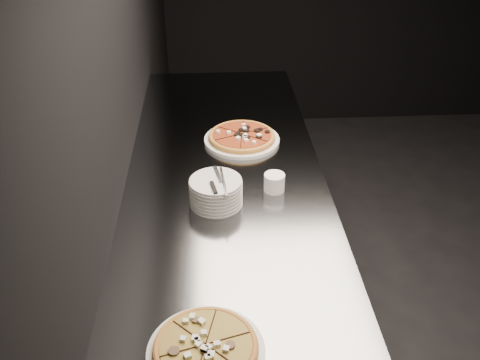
{
  "coord_description": "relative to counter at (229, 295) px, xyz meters",
  "views": [
    {
      "loc": [
        -2.18,
        -1.55,
        1.98
      ],
      "look_at": [
        -2.08,
        0.08,
        0.95
      ],
      "focal_mm": 40.0,
      "sensor_mm": 36.0,
      "label": 1
    }
  ],
  "objects": [
    {
      "name": "wall_left",
      "position": [
        -0.37,
        0.0,
        0.94
      ],
      "size": [
        0.02,
        5.0,
        2.8
      ],
      "primitive_type": "cube",
      "color": "black",
      "rests_on": "floor"
    },
    {
      "name": "counter",
      "position": [
        0.0,
        0.0,
        0.0
      ],
      "size": [
        0.74,
        2.44,
        0.92
      ],
      "color": "slate",
      "rests_on": "floor"
    },
    {
      "name": "pizza_mushroom",
      "position": [
        -0.08,
        -0.66,
        0.48
      ],
      "size": [
        0.32,
        0.32,
        0.03
      ],
      "rotation": [
        0.0,
        0.0,
        0.28
      ],
      "color": "silver",
      "rests_on": "counter"
    },
    {
      "name": "pizza_tomato",
      "position": [
        0.08,
        0.42,
        0.48
      ],
      "size": [
        0.37,
        0.37,
        0.04
      ],
      "rotation": [
        0.0,
        0.0,
        0.41
      ],
      "color": "silver",
      "rests_on": "counter"
    },
    {
      "name": "plate_stack",
      "position": [
        -0.04,
        -0.02,
        0.51
      ],
      "size": [
        0.18,
        0.18,
        0.09
      ],
      "color": "silver",
      "rests_on": "counter"
    },
    {
      "name": "cutlery",
      "position": [
        -0.03,
        -0.03,
        0.56
      ],
      "size": [
        0.06,
        0.19,
        0.01
      ],
      "rotation": [
        0.0,
        0.0,
        0.19
      ],
      "color": "silver",
      "rests_on": "plate_stack"
    },
    {
      "name": "ramekin",
      "position": [
        0.17,
        0.05,
        0.49
      ],
      "size": [
        0.07,
        0.07,
        0.07
      ],
      "color": "white",
      "rests_on": "counter"
    }
  ]
}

